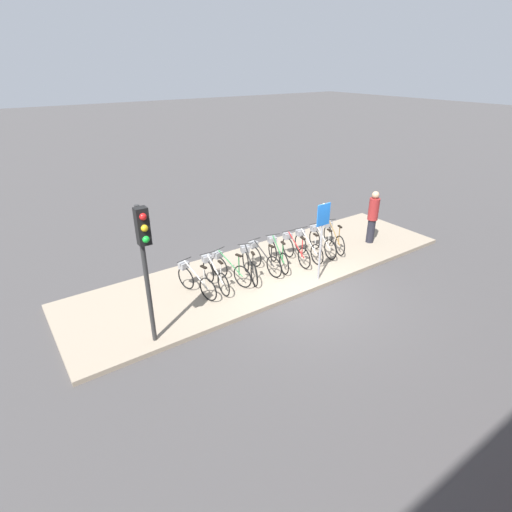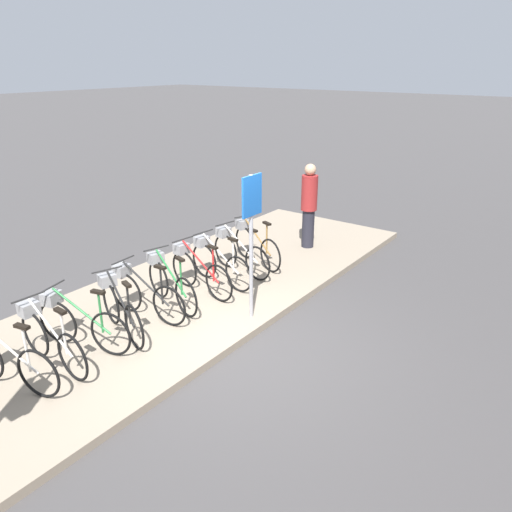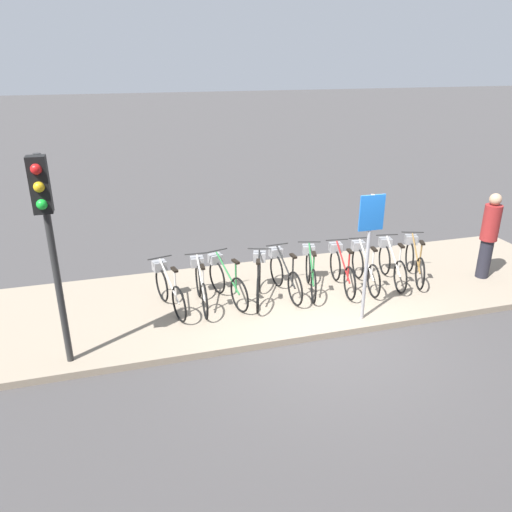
{
  "view_description": "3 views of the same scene",
  "coord_description": "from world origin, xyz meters",
  "px_view_note": "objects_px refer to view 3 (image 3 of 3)",
  "views": [
    {
      "loc": [
        -6.47,
        -6.87,
        5.73
      ],
      "look_at": [
        -1.05,
        0.88,
        1.12
      ],
      "focal_mm": 28.0,
      "sensor_mm": 36.0,
      "label": 1
    },
    {
      "loc": [
        -4.87,
        -3.91,
        3.9
      ],
      "look_at": [
        1.23,
        0.58,
        0.92
      ],
      "focal_mm": 35.0,
      "sensor_mm": 36.0,
      "label": 2
    },
    {
      "loc": [
        -3.25,
        -6.67,
        4.47
      ],
      "look_at": [
        -0.95,
        1.29,
        1.11
      ],
      "focal_mm": 35.0,
      "sensor_mm": 36.0,
      "label": 3
    }
  ],
  "objects_px": {
    "parked_bicycle_2": "(225,279)",
    "parked_bicycle_7": "(364,265)",
    "parked_bicycle_6": "(341,267)",
    "parked_bicycle_8": "(391,262)",
    "parked_bicycle_9": "(414,259)",
    "parked_bicycle_5": "(310,270)",
    "parked_bicycle_0": "(168,287)",
    "parked_bicycle_1": "(200,283)",
    "traffic_light": "(46,220)",
    "sign_post": "(369,237)",
    "pedestrian": "(489,234)",
    "parked_bicycle_3": "(259,278)",
    "parked_bicycle_4": "(284,273)"
  },
  "relations": [
    {
      "from": "parked_bicycle_0",
      "to": "parked_bicycle_9",
      "type": "relative_size",
      "value": 1.03
    },
    {
      "from": "parked_bicycle_3",
      "to": "parked_bicycle_7",
      "type": "height_order",
      "value": "same"
    },
    {
      "from": "parked_bicycle_2",
      "to": "parked_bicycle_3",
      "type": "height_order",
      "value": "same"
    },
    {
      "from": "parked_bicycle_0",
      "to": "parked_bicycle_8",
      "type": "distance_m",
      "value": 4.52
    },
    {
      "from": "parked_bicycle_9",
      "to": "pedestrian",
      "type": "bearing_deg",
      "value": -14.64
    },
    {
      "from": "parked_bicycle_8",
      "to": "parked_bicycle_0",
      "type": "bearing_deg",
      "value": 179.35
    },
    {
      "from": "parked_bicycle_5",
      "to": "parked_bicycle_8",
      "type": "bearing_deg",
      "value": -2.14
    },
    {
      "from": "parked_bicycle_3",
      "to": "pedestrian",
      "type": "relative_size",
      "value": 0.82
    },
    {
      "from": "pedestrian",
      "to": "parked_bicycle_1",
      "type": "bearing_deg",
      "value": 176.04
    },
    {
      "from": "parked_bicycle_3",
      "to": "parked_bicycle_6",
      "type": "distance_m",
      "value": 1.71
    },
    {
      "from": "parked_bicycle_5",
      "to": "parked_bicycle_6",
      "type": "relative_size",
      "value": 0.98
    },
    {
      "from": "parked_bicycle_1",
      "to": "parked_bicycle_7",
      "type": "xyz_separation_m",
      "value": [
        3.31,
        -0.07,
        0.0
      ]
    },
    {
      "from": "parked_bicycle_7",
      "to": "parked_bicycle_9",
      "type": "height_order",
      "value": "same"
    },
    {
      "from": "parked_bicycle_2",
      "to": "traffic_light",
      "type": "height_order",
      "value": "traffic_light"
    },
    {
      "from": "parked_bicycle_6",
      "to": "sign_post",
      "type": "height_order",
      "value": "sign_post"
    },
    {
      "from": "parked_bicycle_1",
      "to": "sign_post",
      "type": "relative_size",
      "value": 0.69
    },
    {
      "from": "parked_bicycle_6",
      "to": "parked_bicycle_7",
      "type": "relative_size",
      "value": 1.0
    },
    {
      "from": "traffic_light",
      "to": "sign_post",
      "type": "xyz_separation_m",
      "value": [
        4.91,
        0.06,
        -0.74
      ]
    },
    {
      "from": "parked_bicycle_0",
      "to": "parked_bicycle_2",
      "type": "bearing_deg",
      "value": 2.87
    },
    {
      "from": "parked_bicycle_6",
      "to": "parked_bicycle_8",
      "type": "height_order",
      "value": "same"
    },
    {
      "from": "parked_bicycle_3",
      "to": "parked_bicycle_5",
      "type": "distance_m",
      "value": 1.08
    },
    {
      "from": "pedestrian",
      "to": "traffic_light",
      "type": "bearing_deg",
      "value": -173.09
    },
    {
      "from": "parked_bicycle_3",
      "to": "parked_bicycle_9",
      "type": "distance_m",
      "value": 3.37
    },
    {
      "from": "parked_bicycle_3",
      "to": "traffic_light",
      "type": "xyz_separation_m",
      "value": [
        -3.37,
        -1.34,
        1.86
      ]
    },
    {
      "from": "parked_bicycle_4",
      "to": "parked_bicycle_2",
      "type": "bearing_deg",
      "value": 178.89
    },
    {
      "from": "parked_bicycle_0",
      "to": "parked_bicycle_9",
      "type": "height_order",
      "value": "same"
    },
    {
      "from": "parked_bicycle_8",
      "to": "pedestrian",
      "type": "relative_size",
      "value": 0.85
    },
    {
      "from": "parked_bicycle_7",
      "to": "parked_bicycle_8",
      "type": "height_order",
      "value": "same"
    },
    {
      "from": "parked_bicycle_7",
      "to": "traffic_light",
      "type": "bearing_deg",
      "value": -166.55
    },
    {
      "from": "parked_bicycle_6",
      "to": "traffic_light",
      "type": "bearing_deg",
      "value": -164.98
    },
    {
      "from": "parked_bicycle_1",
      "to": "parked_bicycle_4",
      "type": "distance_m",
      "value": 1.64
    },
    {
      "from": "parked_bicycle_3",
      "to": "parked_bicycle_5",
      "type": "xyz_separation_m",
      "value": [
        1.08,
        0.08,
        0.0
      ]
    },
    {
      "from": "parked_bicycle_5",
      "to": "traffic_light",
      "type": "bearing_deg",
      "value": -162.35
    },
    {
      "from": "parked_bicycle_1",
      "to": "traffic_light",
      "type": "xyz_separation_m",
      "value": [
        -2.26,
        -1.4,
        1.86
      ]
    },
    {
      "from": "parked_bicycle_2",
      "to": "parked_bicycle_7",
      "type": "xyz_separation_m",
      "value": [
        2.82,
        -0.12,
        0.0
      ]
    },
    {
      "from": "parked_bicycle_6",
      "to": "parked_bicycle_9",
      "type": "bearing_deg",
      "value": 0.01
    },
    {
      "from": "parked_bicycle_9",
      "to": "sign_post",
      "type": "relative_size",
      "value": 0.65
    },
    {
      "from": "parked_bicycle_1",
      "to": "parked_bicycle_6",
      "type": "bearing_deg",
      "value": -0.7
    },
    {
      "from": "parked_bicycle_9",
      "to": "parked_bicycle_4",
      "type": "bearing_deg",
      "value": 178.57
    },
    {
      "from": "parked_bicycle_0",
      "to": "parked_bicycle_6",
      "type": "bearing_deg",
      "value": -0.65
    },
    {
      "from": "parked_bicycle_4",
      "to": "sign_post",
      "type": "xyz_separation_m",
      "value": [
        1.01,
        -1.38,
        1.11
      ]
    },
    {
      "from": "parked_bicycle_1",
      "to": "parked_bicycle_8",
      "type": "relative_size",
      "value": 1.01
    },
    {
      "from": "parked_bicycle_3",
      "to": "parked_bicycle_7",
      "type": "relative_size",
      "value": 0.96
    },
    {
      "from": "parked_bicycle_1",
      "to": "pedestrian",
      "type": "bearing_deg",
      "value": -3.96
    },
    {
      "from": "parked_bicycle_1",
      "to": "parked_bicycle_5",
      "type": "distance_m",
      "value": 2.19
    },
    {
      "from": "parked_bicycle_6",
      "to": "parked_bicycle_8",
      "type": "bearing_deg",
      "value": -0.65
    },
    {
      "from": "parked_bicycle_8",
      "to": "pedestrian",
      "type": "bearing_deg",
      "value": -10.35
    },
    {
      "from": "parked_bicycle_8",
      "to": "parked_bicycle_1",
      "type": "bearing_deg",
      "value": 179.32
    },
    {
      "from": "parked_bicycle_6",
      "to": "pedestrian",
      "type": "distance_m",
      "value": 3.15
    },
    {
      "from": "parked_bicycle_0",
      "to": "parked_bicycle_5",
      "type": "xyz_separation_m",
      "value": [
        2.79,
        0.01,
        0.0
      ]
    }
  ]
}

